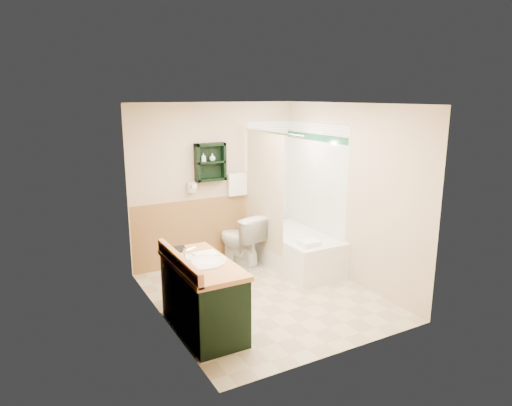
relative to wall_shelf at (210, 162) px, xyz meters
The scene contains 25 objects.
floor 2.09m from the wall_shelf, 85.93° to the right, with size 3.00×3.00×0.00m, color #C6B890.
back_wall 0.38m from the wall_shelf, 48.99° to the left, with size 2.60×0.04×2.40m, color beige.
left_wall 1.89m from the wall_shelf, 130.97° to the right, with size 0.04×3.00×2.40m, color beige.
right_wall 2.03m from the wall_shelf, 44.70° to the right, with size 0.04×3.00×2.40m, color beige.
ceiling 1.66m from the wall_shelf, 85.93° to the right, with size 2.60×3.00×0.04m, color white.
wainscot_left 2.12m from the wall_shelf, 130.14° to the right, with size 2.98×2.98×1.00m, color #A97D44, non-canonical shape.
wainscot_back 1.06m from the wall_shelf, 38.66° to the left, with size 2.58×2.58×1.00m, color #A97D44, non-canonical shape.
mirror_frame 2.28m from the wall_shelf, 120.90° to the right, with size 1.30×1.30×1.00m, color brown, non-canonical shape.
mirror_glass 2.28m from the wall_shelf, 120.79° to the right, with size 1.20×1.20×0.90m, color white, non-canonical shape.
tile_right 1.61m from the wall_shelf, 25.39° to the right, with size 1.50×1.50×2.10m, color white, non-canonical shape.
tile_back 1.23m from the wall_shelf, ahead, with size 0.95×0.95×2.10m, color white, non-canonical shape.
tile_accent 1.56m from the wall_shelf, 25.55° to the right, with size 1.50×1.50×0.10m, color #164E2C, non-canonical shape.
wall_shelf is the anchor object (origin of this frame).
hair_dryer 0.46m from the wall_shelf, behind, with size 0.10×0.24×0.18m, color silver, non-canonical shape.
towel_bar 0.49m from the wall_shelf, ahead, with size 0.40×0.06×0.40m, color white, non-canonical shape.
curtain_rod 1.01m from the wall_shelf, 46.11° to the right, with size 0.03×0.03×1.60m, color silver.
shower_curtain 0.89m from the wall_shelf, 37.30° to the right, with size 1.05×1.05×1.70m, color beige, non-canonical shape.
vanity 2.33m from the wall_shelf, 116.22° to the right, with size 0.59×1.23×0.78m, color black.
bathtub 1.81m from the wall_shelf, 36.41° to the right, with size 0.78×1.50×0.52m, color white.
toilet 1.24m from the wall_shelf, 38.39° to the right, with size 0.44×0.79×0.78m, color white.
counter_towel 2.01m from the wall_shelf, 115.24° to the right, with size 0.25×0.20×0.04m, color white.
vanity_book 1.83m from the wall_shelf, 128.47° to the right, with size 0.16×0.02×0.21m, color black.
tub_towel 1.85m from the wall_shelf, 56.13° to the right, with size 0.27×0.22×0.07m, color white.
soap_bottle_a 0.11m from the wall_shelf, behind, with size 0.05×0.12×0.06m, color white.
soap_bottle_b 0.06m from the wall_shelf, ahead, with size 0.08×0.11×0.08m, color white.
Camera 1 is at (-2.68, -4.66, 2.50)m, focal length 32.00 mm.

